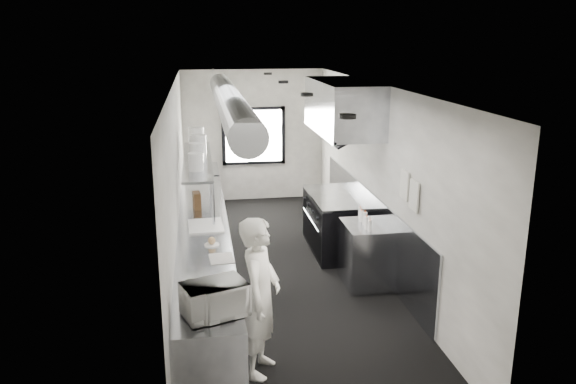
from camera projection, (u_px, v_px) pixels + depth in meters
name	position (u px, v px, depth m)	size (l,w,h in m)	color
floor	(280.00, 269.00, 8.83)	(3.00, 8.00, 0.01)	black
ceiling	(280.00, 86.00, 8.09)	(3.00, 8.00, 0.01)	beige
wall_back	(254.00, 136.00, 12.27)	(3.00, 0.02, 2.80)	silver
wall_front	(350.00, 302.00, 4.65)	(3.00, 0.02, 2.80)	silver
wall_left	(177.00, 186.00, 8.23)	(0.02, 8.00, 2.80)	silver
wall_right	(378.00, 178.00, 8.68)	(0.02, 8.00, 2.80)	silver
wall_cladding	(369.00, 225.00, 9.19)	(0.03, 5.50, 1.10)	#9598A2
hvac_duct	(229.00, 101.00, 8.43)	(0.40, 0.40, 6.40)	#909498
service_window	(254.00, 136.00, 12.23)	(1.36, 0.05, 1.25)	white
exhaust_hood	(342.00, 107.00, 9.03)	(0.81, 2.20, 0.88)	#9598A2
prep_counter	(205.00, 259.00, 8.06)	(0.70, 6.00, 0.90)	#9598A2
pass_shelf	(198.00, 161.00, 9.20)	(0.45, 3.00, 0.68)	#9598A2
range	(336.00, 223.00, 9.53)	(0.88, 1.60, 0.94)	black
bottle_station	(367.00, 254.00, 8.22)	(0.65, 0.80, 0.90)	#9598A2
far_work_table	(202.00, 190.00, 11.59)	(0.70, 1.20, 0.90)	#9598A2
notice_sheet_a	(404.00, 185.00, 7.48)	(0.02, 0.28, 0.38)	silver
notice_sheet_b	(414.00, 196.00, 7.16)	(0.02, 0.28, 0.38)	silver
line_cook	(260.00, 297.00, 5.95)	(0.63, 0.41, 1.73)	white
microwave	(214.00, 299.00, 5.45)	(0.55, 0.41, 0.33)	white
deli_tub_a	(192.00, 286.00, 6.00)	(0.15, 0.15, 0.11)	beige
deli_tub_b	(192.00, 287.00, 5.98)	(0.13, 0.13, 0.09)	beige
newspaper	(221.00, 258.00, 6.87)	(0.28, 0.35, 0.01)	white
small_plate	(212.00, 245.00, 7.30)	(0.19, 0.19, 0.02)	white
pastry	(212.00, 241.00, 7.29)	(0.10, 0.10, 0.10)	tan
cutting_board	(206.00, 226.00, 8.02)	(0.48, 0.63, 0.02)	silver
knife_block	(197.00, 200.00, 8.82)	(0.11, 0.23, 0.26)	brown
plate_stack_a	(196.00, 162.00, 8.37)	(0.22, 0.22, 0.26)	white
plate_stack_b	(197.00, 153.00, 8.90)	(0.24, 0.24, 0.31)	white
plate_stack_c	(198.00, 147.00, 9.19)	(0.27, 0.27, 0.38)	white
plate_stack_d	(196.00, 139.00, 9.77)	(0.26, 0.26, 0.41)	white
squeeze_bottle_a	(370.00, 226.00, 7.80)	(0.05, 0.05, 0.16)	silver
squeeze_bottle_b	(366.00, 223.00, 7.89)	(0.06, 0.06, 0.18)	silver
squeeze_bottle_c	(365.00, 219.00, 8.06)	(0.06, 0.06, 0.19)	silver
squeeze_bottle_d	(361.00, 216.00, 8.22)	(0.05, 0.05, 0.16)	silver
squeeze_bottle_e	(360.00, 213.00, 8.37)	(0.05, 0.05, 0.16)	silver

